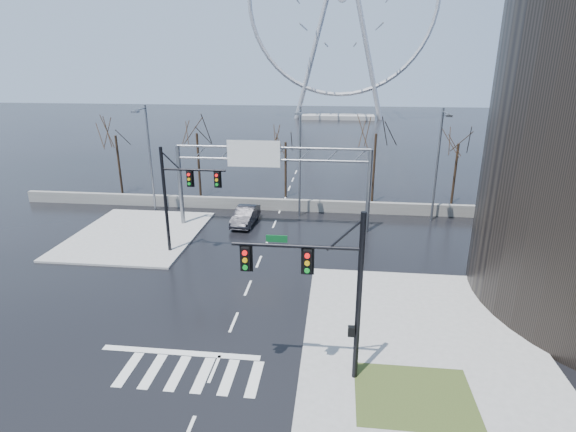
# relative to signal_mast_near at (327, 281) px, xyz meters

# --- Properties ---
(ground) EXTENTS (260.00, 260.00, 0.00)m
(ground) POSITION_rel_signal_mast_near_xyz_m (-5.14, 4.04, -4.87)
(ground) COLOR black
(ground) RESTS_ON ground
(sidewalk_right_ext) EXTENTS (12.00, 10.00, 0.15)m
(sidewalk_right_ext) POSITION_rel_signal_mast_near_xyz_m (4.86, 6.04, -4.80)
(sidewalk_right_ext) COLOR gray
(sidewalk_right_ext) RESTS_ON ground
(sidewalk_far) EXTENTS (10.00, 12.00, 0.15)m
(sidewalk_far) POSITION_rel_signal_mast_near_xyz_m (-16.14, 16.04, -4.80)
(sidewalk_far) COLOR gray
(sidewalk_far) RESTS_ON ground
(grass_strip) EXTENTS (5.00, 4.00, 0.02)m
(grass_strip) POSITION_rel_signal_mast_near_xyz_m (3.86, -0.96, -4.72)
(grass_strip) COLOR #2F3C19
(grass_strip) RESTS_ON sidewalk_near
(barrier_wall) EXTENTS (52.00, 0.50, 1.10)m
(barrier_wall) POSITION_rel_signal_mast_near_xyz_m (-5.14, 24.04, -4.32)
(barrier_wall) COLOR slate
(barrier_wall) RESTS_ON ground
(signal_mast_near) EXTENTS (5.52, 0.41, 8.00)m
(signal_mast_near) POSITION_rel_signal_mast_near_xyz_m (0.00, 0.00, 0.00)
(signal_mast_near) COLOR black
(signal_mast_near) RESTS_ON ground
(signal_mast_far) EXTENTS (4.72, 0.41, 8.00)m
(signal_mast_far) POSITION_rel_signal_mast_near_xyz_m (-11.01, 13.00, -0.04)
(signal_mast_far) COLOR black
(signal_mast_far) RESTS_ON ground
(sign_gantry) EXTENTS (16.36, 0.40, 7.60)m
(sign_gantry) POSITION_rel_signal_mast_near_xyz_m (-5.52, 19.00, 0.31)
(sign_gantry) COLOR slate
(sign_gantry) RESTS_ON ground
(streetlight_left) EXTENTS (0.50, 2.55, 10.00)m
(streetlight_left) POSITION_rel_signal_mast_near_xyz_m (-17.14, 22.20, 1.01)
(streetlight_left) COLOR slate
(streetlight_left) RESTS_ON ground
(streetlight_mid) EXTENTS (0.50, 2.55, 10.00)m
(streetlight_mid) POSITION_rel_signal_mast_near_xyz_m (-3.14, 22.20, 1.01)
(streetlight_mid) COLOR slate
(streetlight_mid) RESTS_ON ground
(streetlight_right) EXTENTS (0.50, 2.55, 10.00)m
(streetlight_right) POSITION_rel_signal_mast_near_xyz_m (8.86, 22.20, 1.01)
(streetlight_right) COLOR slate
(streetlight_right) RESTS_ON ground
(tree_far_left) EXTENTS (3.50, 3.50, 7.00)m
(tree_far_left) POSITION_rel_signal_mast_near_xyz_m (-23.14, 28.04, 0.70)
(tree_far_left) COLOR black
(tree_far_left) RESTS_ON ground
(tree_left) EXTENTS (3.75, 3.75, 7.50)m
(tree_left) POSITION_rel_signal_mast_near_xyz_m (-14.14, 27.54, 1.10)
(tree_left) COLOR black
(tree_left) RESTS_ON ground
(tree_center) EXTENTS (3.25, 3.25, 6.50)m
(tree_center) POSITION_rel_signal_mast_near_xyz_m (-5.14, 28.54, 0.30)
(tree_center) COLOR black
(tree_center) RESTS_ON ground
(tree_right) EXTENTS (3.90, 3.90, 7.80)m
(tree_right) POSITION_rel_signal_mast_near_xyz_m (3.86, 27.54, 1.34)
(tree_right) COLOR black
(tree_right) RESTS_ON ground
(tree_far_right) EXTENTS (3.40, 3.40, 6.80)m
(tree_far_right) POSITION_rel_signal_mast_near_xyz_m (11.86, 28.04, 0.54)
(tree_far_right) COLOR black
(tree_far_right) RESTS_ON ground
(ferris_wheel) EXTENTS (45.00, 6.00, 50.91)m
(ferris_wheel) POSITION_rel_signal_mast_near_xyz_m (-0.14, 99.04, 21.26)
(ferris_wheel) COLOR gray
(ferris_wheel) RESTS_ON ground
(car) EXTENTS (1.95, 4.81, 1.55)m
(car) POSITION_rel_signal_mast_near_xyz_m (-7.69, 19.79, -4.10)
(car) COLOR black
(car) RESTS_ON ground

